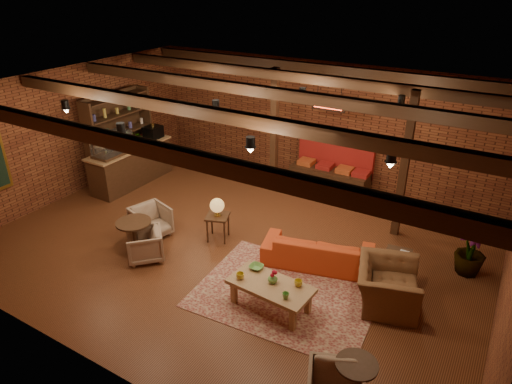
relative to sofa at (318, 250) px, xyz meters
The scene contains 26 objects.
floor 1.83m from the sofa, behind, with size 10.00×10.00×0.00m, color #3D1F0F.
ceiling 3.40m from the sofa, behind, with size 10.00×8.00×0.02m, color black.
wall_back 4.54m from the sofa, 114.43° to the left, with size 10.00×0.02×3.20m, color brown.
wall_front 4.60m from the sofa, 114.06° to the right, with size 10.00×0.02×3.20m, color brown.
wall_left 6.92m from the sofa, behind, with size 0.02×8.00×3.20m, color brown.
ceiling_beams 3.30m from the sofa, behind, with size 9.80×6.40×0.22m, color #322010, non-canonical shape.
ceiling_pipe 3.48m from the sofa, 139.02° to the left, with size 0.12×0.12×9.60m, color black.
post_left 3.74m from the sofa, 133.11° to the left, with size 0.16×0.16×3.20m, color #322010.
post_right 2.55m from the sofa, 63.06° to the left, with size 0.16×0.16×3.20m, color #322010.
service_counter 6.00m from the sofa, behind, with size 0.80×2.50×1.60m, color #322010, non-canonical shape.
plant_counter 5.99m from the sofa, 168.65° to the left, with size 0.35×0.39×0.30m, color #337F33.
shelving_hutch 6.45m from the sofa, behind, with size 0.52×2.00×2.40m, color #322010, non-canonical shape.
banquette 3.72m from the sofa, 108.87° to the left, with size 2.10×0.70×1.00m, color #A51F1B, non-canonical shape.
service_sign 3.87m from the sofa, 111.40° to the left, with size 0.86×0.06×0.30m, color red.
ceiling_spotlights 3.12m from the sofa, behind, with size 6.40×4.40×0.28m, color black, non-canonical shape.
rug 1.19m from the sofa, 95.06° to the right, with size 3.13×2.39×0.01m, color maroon.
sofa is the anchor object (origin of this frame).
coffee_table 1.62m from the sofa, 96.49° to the right, with size 1.48×0.82×0.74m.
side_table_lamp 2.29m from the sofa, behind, with size 0.60×0.60×0.97m.
round_table_left 3.70m from the sofa, 155.57° to the right, with size 0.70×0.70×0.73m.
armchair_a 3.68m from the sofa, 166.79° to the right, with size 0.73×0.68×0.75m, color #BCAC92.
armchair_b 3.45m from the sofa, 152.55° to the right, with size 0.68×0.64×0.70m, color #BCAC92.
armchair_right 1.60m from the sofa, 18.29° to the right, with size 1.17×0.76×1.02m, color brown.
side_table_book 1.51m from the sofa, 15.25° to the left, with size 0.53×0.53×0.55m.
round_table_right 3.19m from the sofa, 57.58° to the right, with size 0.57×0.57×0.66m.
plant_tall 3.10m from the sofa, 24.81° to the left, with size 1.69×1.69×3.03m, color #4C7F4C.
Camera 1 is at (4.60, -7.06, 5.27)m, focal length 32.00 mm.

